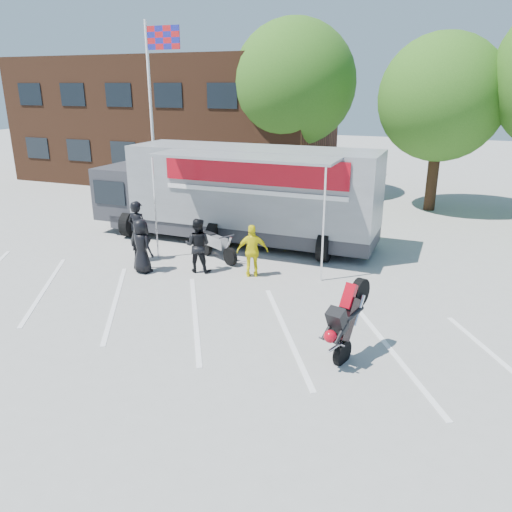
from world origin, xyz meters
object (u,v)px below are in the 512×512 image
Objects in this scene: tree_mid at (441,98)px; spectator_leather_c at (198,245)px; stunt_bike_rider at (354,351)px; flagpole at (155,96)px; spectator_leather_b at (138,231)px; parked_motorcycle at (218,260)px; spectator_leather_a at (142,246)px; spectator_hivis at (252,251)px; transporter_truck at (240,241)px; tree_left at (294,83)px.

tree_mid is 4.55× the size of spectator_leather_c.
stunt_bike_rider is at bearing 140.84° from spectator_leather_c.
flagpole reaches higher than stunt_bike_rider.
spectator_leather_b is at bearing -64.87° from flagpole.
spectator_leather_a is at bearing 166.20° from parked_motorcycle.
flagpole is 1.04× the size of tree_mid.
spectator_leather_b is (2.78, -5.93, -4.06)m from flagpole.
tree_mid is 12.52m from spectator_hivis.
transporter_truck is 4.42m from spectator_leather_a.
transporter_truck is (-6.23, -7.75, -4.94)m from tree_mid.
spectator_leather_c is at bearing -50.57° from flagpole.
flagpole reaches higher than parked_motorcycle.
tree_mid is 14.72m from spectator_leather_a.
tree_left is 4.33× the size of spectator_leather_b.
spectator_leather_b is (-2.37, -0.95, 1.00)m from parked_motorcycle.
flagpole reaches higher than spectator_leather_a.
flagpole is at bearing -156.03° from tree_mid.
spectator_hivis is at bearing -112.26° from tree_mid.
parked_motorcycle is at bearing -121.40° from tree_mid.
spectator_leather_b reaches higher than spectator_hivis.
flagpole is 4.04× the size of parked_motorcycle.
spectator_hivis is (3.99, -0.00, -0.20)m from spectator_leather_b.
transporter_truck is 5.78× the size of stunt_bike_rider.
transporter_truck is 5.42× the size of spectator_leather_b.
transporter_truck is 3.72m from spectator_hivis.
tree_mid reaches higher than transporter_truck.
parked_motorcycle is (0.13, -2.23, 0.00)m from transporter_truck.
tree_mid reaches higher than stunt_bike_rider.
spectator_leather_b reaches higher than transporter_truck.
spectator_leather_a is 1.15m from spectator_leather_b.
spectator_leather_c is 1.72m from spectator_hivis.
parked_motorcycle is 2.61m from spectator_leather_a.
flagpole is 14.93m from stunt_bike_rider.
transporter_truck is 6.45× the size of spectator_leather_a.
stunt_bike_rider is (6.26, -15.32, -5.57)m from tree_left.
stunt_bike_rider is at bearing -100.79° from parked_motorcycle.
tree_mid is (7.00, -1.00, -0.62)m from tree_left.
spectator_leather_b is 3.99m from spectator_hivis.
tree_left is 5.41× the size of spectator_hivis.
spectator_hivis is at bearing -41.21° from flagpole.
transporter_truck is 3.51m from spectator_leather_c.
spectator_leather_c is at bearing 166.70° from stunt_bike_rider.
parked_motorcycle is at bearing 157.83° from stunt_bike_rider.
spectator_hivis is (2.53, -11.93, -4.77)m from tree_left.
flagpole reaches higher than spectator_hivis.
tree_left reaches higher than parked_motorcycle.
flagpole is 7.37m from tree_left.
stunt_bike_rider is at bearing -92.95° from tree_mid.
flagpole reaches higher than tree_mid.
transporter_truck is at bearing 146.73° from stunt_bike_rider.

